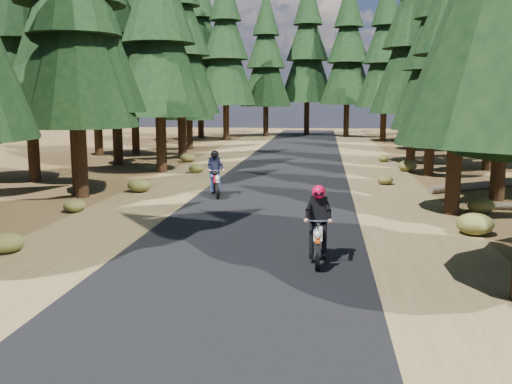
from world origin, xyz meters
TOP-DOWN VIEW (x-y plane):
  - ground at (0.00, 0.00)m, footprint 120.00×120.00m
  - road at (0.00, 5.00)m, footprint 6.00×100.00m
  - shoulder_l at (-4.60, 5.00)m, footprint 3.20×100.00m
  - shoulder_r at (4.60, 5.00)m, footprint 3.20×100.00m
  - pine_forest at (-0.02, 21.05)m, footprint 34.59×55.08m
  - log_near at (8.54, 10.15)m, footprint 5.10×3.54m
  - understory_shrubs at (1.12, 7.32)m, footprint 14.13×30.40m
  - rider_lead at (1.80, -1.60)m, footprint 0.60×1.97m
  - rider_follow at (-2.23, 6.99)m, footprint 1.15×2.06m

SIDE VIEW (x-z plane):
  - ground at x=0.00m, z-range 0.00..0.00m
  - shoulder_l at x=-4.60m, z-range 0.00..0.01m
  - shoulder_r at x=4.60m, z-range 0.00..0.01m
  - road at x=0.00m, z-range 0.00..0.01m
  - log_near at x=8.54m, z-range 0.00..0.32m
  - understory_shrubs at x=1.12m, z-range -0.05..0.56m
  - rider_follow at x=-2.23m, z-range -0.29..1.47m
  - rider_lead at x=1.80m, z-range -0.29..1.47m
  - pine_forest at x=-0.02m, z-range -0.27..16.05m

